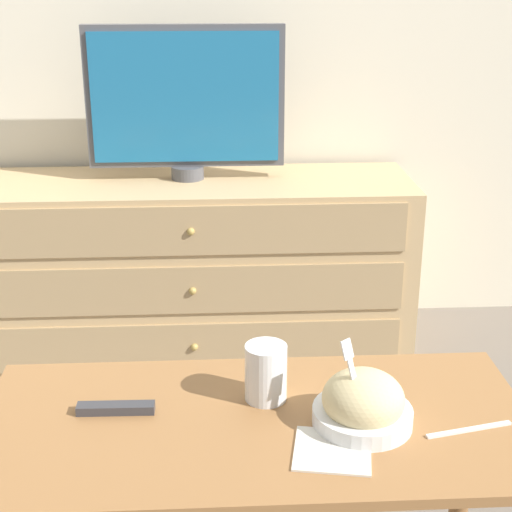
# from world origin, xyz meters

# --- Properties ---
(ground_plane) EXTENTS (12.00, 12.00, 0.00)m
(ground_plane) POSITION_xyz_m (0.00, 0.00, 0.00)
(ground_plane) COLOR #70665B
(dresser) EXTENTS (1.48, 0.46, 0.60)m
(dresser) POSITION_xyz_m (0.05, -0.25, 0.30)
(dresser) COLOR tan
(dresser) RESTS_ON ground_plane
(tv) EXTENTS (0.65, 0.11, 0.50)m
(tv) POSITION_xyz_m (0.03, -0.21, 0.87)
(tv) COLOR #515156
(tv) RESTS_ON dresser
(coffee_table) EXTENTS (1.04, 0.49, 0.48)m
(coffee_table) POSITION_xyz_m (0.19, -1.52, 0.41)
(coffee_table) COLOR #9E6B3D
(coffee_table) RESTS_ON ground_plane
(takeout_bowl) EXTENTS (0.19, 0.19, 0.17)m
(takeout_bowl) POSITION_xyz_m (0.39, -1.54, 0.52)
(takeout_bowl) COLOR silver
(takeout_bowl) RESTS_ON coffee_table
(drink_cup) EXTENTS (0.08, 0.08, 0.12)m
(drink_cup) POSITION_xyz_m (0.22, -1.44, 0.53)
(drink_cup) COLOR beige
(drink_cup) RESTS_ON coffee_table
(napkin) EXTENTS (0.16, 0.16, 0.00)m
(napkin) POSITION_xyz_m (0.32, -1.63, 0.48)
(napkin) COLOR silver
(napkin) RESTS_ON coffee_table
(knife) EXTENTS (0.17, 0.05, 0.01)m
(knife) POSITION_xyz_m (0.58, -1.58, 0.48)
(knife) COLOR white
(knife) RESTS_ON coffee_table
(remote_control) EXTENTS (0.15, 0.03, 0.02)m
(remote_control) POSITION_xyz_m (-0.07, -1.48, 0.49)
(remote_control) COLOR #38383D
(remote_control) RESTS_ON coffee_table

